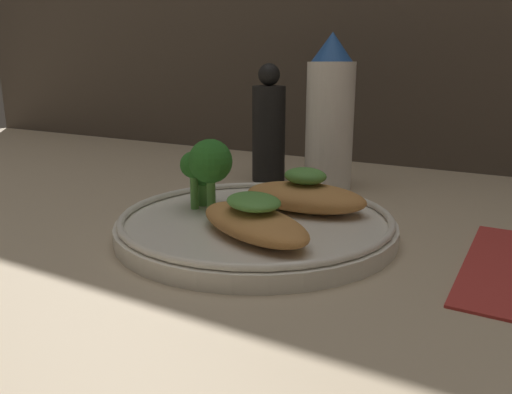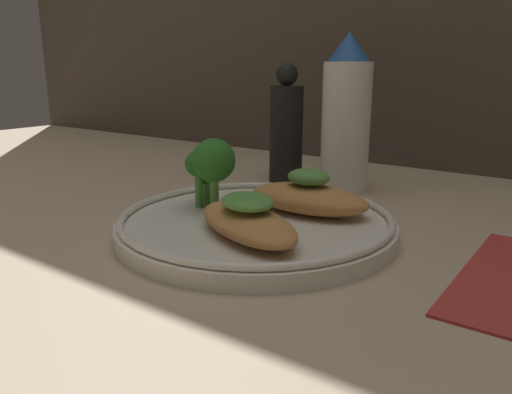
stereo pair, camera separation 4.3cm
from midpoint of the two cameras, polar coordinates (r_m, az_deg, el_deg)
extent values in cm
cube|color=tan|center=(44.17, 2.80, -4.93)|extent=(180.00, 180.00, 1.00)
cylinder|color=silver|center=(43.78, 2.82, -3.45)|extent=(24.27, 24.27, 1.40)
torus|color=silver|center=(43.48, 2.83, -2.20)|extent=(23.67, 23.67, 0.60)
ellipsoid|color=#BC7F42|center=(38.82, 2.20, -3.04)|extent=(12.96, 9.69, 2.23)
ellipsoid|color=#518E3D|center=(38.32, 2.22, -0.57)|extent=(5.98, 5.50, 1.24)
ellipsoid|color=#BC7F42|center=(45.85, 8.66, -0.21)|extent=(11.77, 6.50, 2.52)
ellipsoid|color=#518E3D|center=(45.38, 8.75, 2.24)|extent=(4.06, 3.29, 1.50)
cylinder|color=#569942|center=(45.80, -2.06, 0.45)|extent=(0.81, 0.81, 3.31)
sphere|color=#286B23|center=(45.14, -2.09, 4.20)|extent=(3.98, 3.98, 3.98)
cylinder|color=#569942|center=(48.05, -2.92, 0.53)|extent=(1.03, 1.03, 2.33)
sphere|color=#286B23|center=(47.57, -2.95, 2.98)|extent=(2.68, 2.68, 2.68)
cylinder|color=#569942|center=(46.84, -4.02, 0.75)|extent=(0.75, 0.75, 3.32)
sphere|color=#286B23|center=(46.29, -4.08, 3.79)|extent=(2.48, 2.48, 2.48)
cylinder|color=white|center=(59.51, 12.27, 7.73)|extent=(5.59, 5.59, 14.81)
cone|color=#23519E|center=(59.13, 12.76, 16.44)|extent=(4.75, 4.75, 3.26)
cylinder|color=black|center=(63.37, 5.42, 7.11)|extent=(4.17, 4.17, 11.96)
sphere|color=black|center=(62.81, 5.59, 13.75)|extent=(2.71, 2.71, 2.71)
camera|label=1|loc=(0.02, -87.14, 0.76)|focal=35.00mm
camera|label=2|loc=(0.02, 92.86, -0.76)|focal=35.00mm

